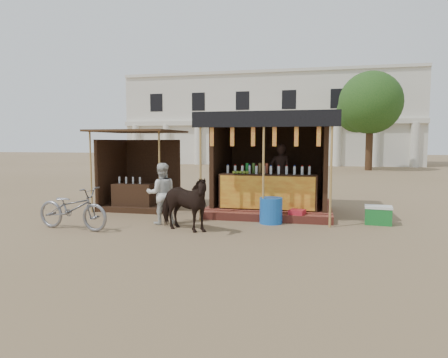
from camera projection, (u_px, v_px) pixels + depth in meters
name	position (u px, v px, depth m)	size (l,w,h in m)	color
ground	(208.00, 237.00, 8.58)	(120.00, 120.00, 0.00)	#846B4C
main_stall	(272.00, 177.00, 11.53)	(3.60, 3.61, 2.78)	#983F31
secondary_stall	(136.00, 180.00, 12.35)	(2.40, 2.40, 2.38)	#342013
cow	(183.00, 204.00, 9.06)	(0.68, 1.50, 1.26)	black
motorbike	(73.00, 208.00, 9.23)	(0.66, 1.90, 1.00)	gray
bystander	(162.00, 193.00, 9.87)	(0.74, 0.57, 1.52)	silver
blue_barrel	(271.00, 211.00, 9.95)	(0.57, 0.57, 0.65)	blue
red_crate	(297.00, 216.00, 10.11)	(0.37, 0.36, 0.32)	#AD1C28
cooler	(378.00, 215.00, 9.84)	(0.68, 0.51, 0.46)	#19722B
background_building	(270.00, 121.00, 37.73)	(26.00, 7.45, 8.18)	silver
tree	(367.00, 105.00, 28.37)	(4.50, 4.40, 7.00)	#382314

